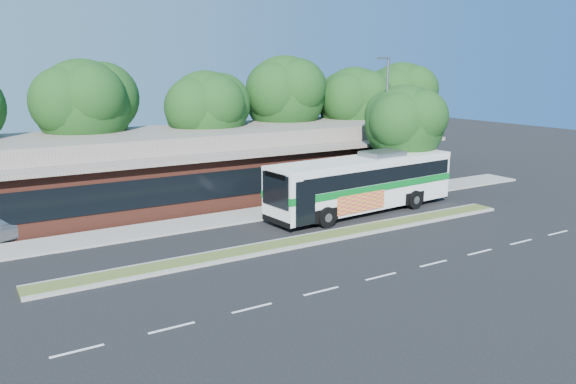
% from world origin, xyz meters
% --- Properties ---
extents(ground, '(120.00, 120.00, 0.00)m').
position_xyz_m(ground, '(0.00, 0.00, 0.00)').
color(ground, black).
rests_on(ground, ground).
extents(median_strip, '(26.00, 1.10, 0.15)m').
position_xyz_m(median_strip, '(0.00, 0.60, 0.07)').
color(median_strip, '#455926').
rests_on(median_strip, ground).
extents(sidewalk, '(44.00, 2.60, 0.12)m').
position_xyz_m(sidewalk, '(0.00, 6.40, 0.06)').
color(sidewalk, gray).
rests_on(sidewalk, ground).
extents(plaza_building, '(33.20, 11.20, 4.45)m').
position_xyz_m(plaza_building, '(0.00, 12.99, 2.13)').
color(plaza_building, '#5A271C').
rests_on(plaza_building, ground).
extents(lamp_post, '(0.93, 0.18, 9.07)m').
position_xyz_m(lamp_post, '(9.56, 6.00, 4.90)').
color(lamp_post, slate).
rests_on(lamp_post, ground).
extents(tree_bg_b, '(6.69, 6.00, 9.00)m').
position_xyz_m(tree_bg_b, '(-6.57, 16.14, 6.14)').
color(tree_bg_b, black).
rests_on(tree_bg_b, ground).
extents(tree_bg_c, '(6.24, 5.60, 8.26)m').
position_xyz_m(tree_bg_c, '(1.40, 15.13, 5.59)').
color(tree_bg_c, black).
rests_on(tree_bg_c, ground).
extents(tree_bg_d, '(6.91, 6.20, 9.37)m').
position_xyz_m(tree_bg_d, '(8.45, 16.15, 6.42)').
color(tree_bg_d, black).
rests_on(tree_bg_d, ground).
extents(tree_bg_e, '(6.47, 5.80, 8.50)m').
position_xyz_m(tree_bg_e, '(14.42, 15.14, 5.74)').
color(tree_bg_e, black).
rests_on(tree_bg_e, ground).
extents(tree_bg_f, '(6.69, 6.00, 8.92)m').
position_xyz_m(tree_bg_f, '(20.43, 16.14, 6.06)').
color(tree_bg_f, black).
rests_on(tree_bg_f, ground).
extents(transit_bus, '(12.74, 3.74, 3.53)m').
position_xyz_m(transit_bus, '(6.06, 3.76, 1.97)').
color(transit_bus, silver).
rests_on(transit_bus, ground).
extents(sedan, '(5.44, 3.93, 1.46)m').
position_xyz_m(sedan, '(-12.84, 8.73, 0.73)').
color(sedan, '#9EA2A5').
rests_on(sedan, ground).
extents(sidewalk_tree, '(5.77, 5.17, 7.38)m').
position_xyz_m(sidewalk_tree, '(11.37, 5.90, 4.91)').
color(sidewalk_tree, black).
rests_on(sidewalk_tree, ground).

